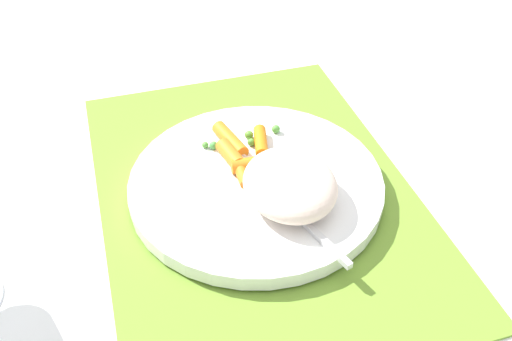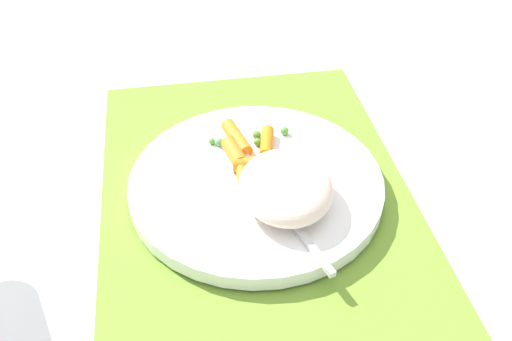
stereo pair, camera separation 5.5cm
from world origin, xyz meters
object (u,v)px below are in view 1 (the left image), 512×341
plate (256,184)px  fork (272,191)px  carrot_portion (242,152)px  rice_mound (290,184)px

plate → fork: (-0.03, -0.01, 0.01)m
carrot_portion → plate: bearing=-172.9°
plate → fork: bearing=-162.5°
plate → carrot_portion: 0.04m
rice_mound → fork: size_ratio=0.56×
rice_mound → carrot_portion: (0.07, 0.03, -0.01)m
rice_mound → carrot_portion: size_ratio=1.03×
rice_mound → fork: rice_mound is taller
carrot_portion → fork: bearing=-168.4°
carrot_portion → fork: size_ratio=0.55×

